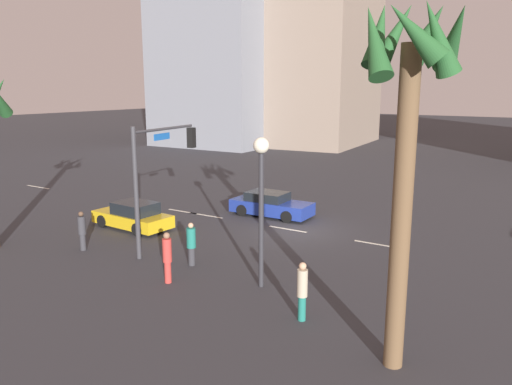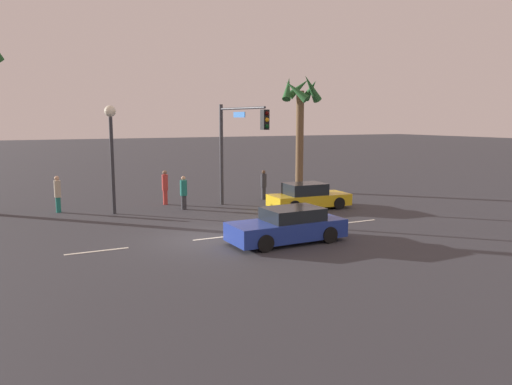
{
  "view_description": "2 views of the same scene",
  "coord_description": "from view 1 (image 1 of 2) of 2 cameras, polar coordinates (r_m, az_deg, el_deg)",
  "views": [
    {
      "loc": [
        -11.33,
        21.58,
        7.06
      ],
      "look_at": [
        2.31,
        0.04,
        1.69
      ],
      "focal_mm": 35.42,
      "sensor_mm": 36.0,
      "label": 1
    },
    {
      "loc": [
        -6.76,
        -17.89,
        4.67
      ],
      "look_at": [
        1.84,
        -0.58,
        1.81
      ],
      "focal_mm": 34.53,
      "sensor_mm": 36.0,
      "label": 2
    }
  ],
  "objects": [
    {
      "name": "ground_plane",
      "position": [
        25.38,
        4.47,
        -4.31
      ],
      "size": [
        220.0,
        220.0,
        0.0
      ],
      "primitive_type": "plane",
      "color": "#333338"
    },
    {
      "name": "lane_stripe_2",
      "position": [
        23.78,
        13.6,
        -5.71
      ],
      "size": [
        2.23,
        0.14,
        0.01
      ],
      "primitive_type": "cube",
      "color": "silver",
      "rests_on": "ground_plane"
    },
    {
      "name": "lane_stripe_3",
      "position": [
        25.57,
        3.6,
        -4.15
      ],
      "size": [
        2.13,
        0.14,
        0.01
      ],
      "primitive_type": "cube",
      "color": "silver",
      "rests_on": "ground_plane"
    },
    {
      "name": "lane_stripe_4",
      "position": [
        28.35,
        -5.67,
        -2.58
      ],
      "size": [
        2.29,
        0.14,
        0.01
      ],
      "primitive_type": "cube",
      "color": "silver",
      "rests_on": "ground_plane"
    },
    {
      "name": "lane_stripe_5",
      "position": [
        29.39,
        -8.27,
        -2.13
      ],
      "size": [
        2.08,
        0.14,
        0.01
      ],
      "primitive_type": "cube",
      "color": "silver",
      "rests_on": "ground_plane"
    },
    {
      "name": "lane_stripe_6",
      "position": [
        39.36,
        -23.38,
        0.57
      ],
      "size": [
        2.51,
        0.14,
        0.01
      ],
      "primitive_type": "cube",
      "color": "silver",
      "rests_on": "ground_plane"
    },
    {
      "name": "car_0",
      "position": [
        28.01,
        1.67,
        -1.4
      ],
      "size": [
        4.56,
        1.98,
        1.33
      ],
      "color": "navy",
      "rests_on": "ground_plane"
    },
    {
      "name": "car_2",
      "position": [
        26.34,
        -13.7,
        -2.6
      ],
      "size": [
        4.35,
        2.08,
        1.36
      ],
      "color": "gold",
      "rests_on": "ground_plane"
    },
    {
      "name": "traffic_signal",
      "position": [
        22.24,
        -10.9,
        3.11
      ],
      "size": [
        0.78,
        4.59,
        5.51
      ],
      "color": "#38383D",
      "rests_on": "ground_plane"
    },
    {
      "name": "streetlamp",
      "position": [
        17.41,
        0.59,
        1.2
      ],
      "size": [
        0.56,
        0.56,
        5.38
      ],
      "color": "#2D2D33",
      "rests_on": "ground_plane"
    },
    {
      "name": "pedestrian_0",
      "position": [
        20.42,
        -7.33,
        -5.69
      ],
      "size": [
        0.51,
        0.51,
        1.77
      ],
      "color": "#333338",
      "rests_on": "ground_plane"
    },
    {
      "name": "pedestrian_1",
      "position": [
        23.38,
        -19.06,
        -4.01
      ],
      "size": [
        0.37,
        0.37,
        1.74
      ],
      "color": "#333338",
      "rests_on": "ground_plane"
    },
    {
      "name": "pedestrian_2",
      "position": [
        15.69,
        5.24,
        -10.86
      ],
      "size": [
        0.39,
        0.39,
        1.87
      ],
      "color": "#1E7266",
      "rests_on": "ground_plane"
    },
    {
      "name": "pedestrian_3",
      "position": [
        18.75,
        -9.99,
        -7.08
      ],
      "size": [
        0.42,
        0.42,
        1.91
      ],
      "color": "#BF3833",
      "rests_on": "ground_plane"
    },
    {
      "name": "palm_tree_0",
      "position": [
        12.37,
        16.74,
        9.86
      ],
      "size": [
        2.79,
        2.62,
        9.13
      ],
      "color": "brown",
      "rests_on": "ground_plane"
    },
    {
      "name": "building_3",
      "position": [
        65.5,
        5.6,
        16.52
      ],
      "size": [
        16.41,
        17.99,
        24.84
      ],
      "primitive_type": "cube",
      "rotation": [
        0.0,
        0.0,
        0.08
      ],
      "color": "gray",
      "rests_on": "ground_plane"
    }
  ]
}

